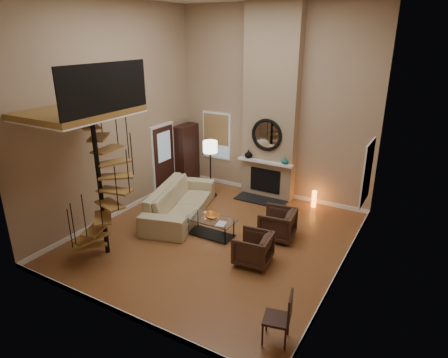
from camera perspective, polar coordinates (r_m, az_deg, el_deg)
The scene contains 32 objects.
ground at distance 9.66m, azimuth -1.20°, elevation -8.55°, with size 6.00×6.50×0.01m, color #995F31.
back_wall at distance 11.51m, azimuth 7.23°, elevation 10.69°, with size 6.00×0.02×5.50m, color tan.
front_wall at distance 6.22m, azimuth -17.04°, elevation 1.37°, with size 6.00×0.02×5.50m, color tan.
left_wall at distance 10.50m, azimuth -15.66°, elevation 9.15°, with size 0.02×6.50×5.50m, color tan.
right_wall at distance 7.60m, azimuth 18.48°, elevation 4.63°, with size 0.02×6.50×5.50m, color tan.
baseboard_back at distance 12.25m, azimuth 6.66°, elevation -1.81°, with size 6.00×0.02×0.12m, color white.
baseboard_front at distance 7.52m, azimuth -14.75°, elevation -18.33°, with size 6.00×0.02×0.12m, color white.
baseboard_left at distance 11.31m, azimuth -14.32°, elevation -4.31°, with size 0.02×6.50×0.12m, color white.
baseboard_right at distance 8.69m, azimuth 16.38°, elevation -12.65°, with size 0.02×6.50×0.12m, color white.
chimney_breast at distance 11.33m, azimuth 6.85°, elevation 10.55°, with size 1.60×0.38×5.50m, color #977F62.
hearth at distance 11.70m, azimuth 5.33°, elevation -3.08°, with size 1.50×0.60×0.04m, color black.
firebox at distance 11.74m, azimuth 6.01°, elevation -0.22°, with size 0.95×0.02×0.72m, color black.
mantel at distance 11.47m, azimuth 5.95°, elevation 2.46°, with size 1.70×0.18×0.06m, color white.
mirror_frame at distance 11.30m, azimuth 6.23°, elevation 6.40°, with size 0.94×0.94×0.10m, color black.
mirror_disc at distance 11.31m, azimuth 6.25°, elevation 6.41°, with size 0.80×0.80×0.01m, color white.
vase_left at distance 11.68m, azimuth 3.60°, elevation 3.66°, with size 0.24×0.24×0.25m, color black.
vase_right at distance 11.25m, azimuth 8.85°, elevation 2.68°, with size 0.20×0.20×0.21m, color #1B5E58.
window_back at distance 12.56m, azimuth -1.08°, elevation 6.42°, with size 1.02×0.06×1.52m.
window_right at distance 9.81m, azimuth 20.13°, elevation 1.04°, with size 0.06×1.02×1.52m.
entry_door at distance 12.18m, azimuth -8.80°, elevation 2.92°, with size 0.10×1.05×2.16m.
loft at distance 8.53m, azimuth -19.95°, elevation 9.48°, with size 1.70×2.20×1.09m.
spiral_stair at distance 8.71m, azimuth -17.62°, elevation 0.02°, with size 1.47×1.47×4.06m.
hutch at distance 12.84m, azimuth -5.50°, elevation 3.53°, with size 0.42×0.88×1.98m, color black.
sofa at distance 10.69m, azimuth -6.46°, elevation -3.30°, with size 2.97×1.16×0.87m, color tan.
armchair_near at distance 9.58m, azimuth 8.23°, elevation -6.61°, with size 0.80×0.82×0.75m, color #3E271C.
armchair_far at distance 8.52m, azimuth 4.70°, elevation -10.16°, with size 0.74×0.76×0.69m, color #3E271C.
coffee_table at distance 9.64m, azimuth -1.93°, elevation -6.69°, with size 1.23×0.63×0.45m.
bowl at distance 9.58m, azimuth -1.79°, elevation -5.43°, with size 0.38×0.38×0.09m, color orange.
book at distance 9.28m, azimuth -0.58°, elevation -6.57°, with size 0.22×0.29×0.03m, color gray.
floor_lamp at distance 11.56m, azimuth -2.02°, elevation 4.07°, with size 0.43×0.43×1.74m.
accent_lamp at distance 11.45m, azimuth 12.99°, elevation -2.83°, with size 0.13×0.13×0.48m, color orange.
side_chair at distance 6.58m, azimuth 8.45°, elevation -19.08°, with size 0.50×0.49×0.92m.
Camera 1 is at (4.39, -7.21, 4.71)m, focal length 31.36 mm.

